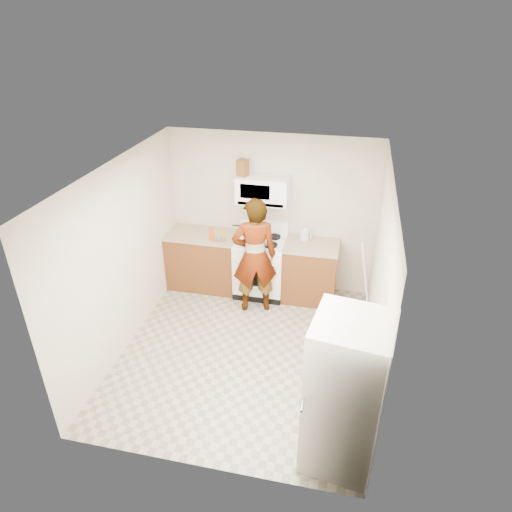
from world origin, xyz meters
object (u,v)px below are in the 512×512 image
(person, at_px, (255,256))
(kettle, at_px, (305,235))
(saucepan, at_px, (249,229))
(microwave, at_px, (263,190))
(fridge, at_px, (346,395))
(gas_range, at_px, (261,265))

(person, relative_size, kettle, 10.94)
(kettle, relative_size, saucepan, 0.69)
(microwave, height_order, kettle, microwave)
(microwave, height_order, fridge, microwave)
(kettle, xyz_separation_m, saucepan, (-0.88, -0.00, 0.00))
(person, xyz_separation_m, saucepan, (-0.23, 0.62, 0.12))
(gas_range, distance_m, fridge, 3.20)
(saucepan, bearing_deg, person, -69.63)
(gas_range, bearing_deg, microwave, 90.00)
(saucepan, bearing_deg, microwave, -7.36)
(microwave, xyz_separation_m, person, (0.01, -0.59, -0.80))
(microwave, xyz_separation_m, fridge, (1.42, -2.97, -0.85))
(person, relative_size, fridge, 1.06)
(fridge, bearing_deg, saucepan, 127.18)
(microwave, distance_m, saucepan, 0.72)
(microwave, bearing_deg, person, -89.43)
(fridge, bearing_deg, microwave, 123.98)
(gas_range, relative_size, kettle, 6.88)
(person, bearing_deg, kettle, -153.94)
(saucepan, bearing_deg, fridge, -61.21)
(microwave, distance_m, fridge, 3.40)
(person, bearing_deg, fridge, 102.83)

